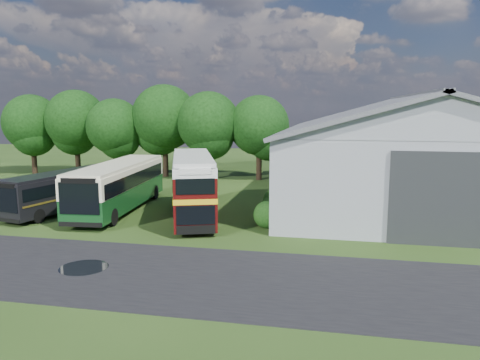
% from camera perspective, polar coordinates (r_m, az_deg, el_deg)
% --- Properties ---
extents(ground, '(120.00, 120.00, 0.00)m').
position_cam_1_polar(ground, '(24.66, -11.93, -8.40)').
color(ground, '#203812').
rests_on(ground, ground).
extents(asphalt_road, '(60.00, 8.00, 0.02)m').
position_cam_1_polar(asphalt_road, '(20.96, -7.59, -11.42)').
color(asphalt_road, black).
rests_on(asphalt_road, ground).
extents(puddle, '(2.20, 2.20, 0.01)m').
position_cam_1_polar(puddle, '(22.78, -18.51, -10.13)').
color(puddle, black).
rests_on(puddle, ground).
extents(storage_shed, '(18.80, 24.80, 8.15)m').
position_cam_1_polar(storage_shed, '(38.02, 19.86, 3.70)').
color(storage_shed, gray).
rests_on(storage_shed, ground).
extents(tree_far_left, '(6.12, 6.12, 8.64)m').
position_cam_1_polar(tree_far_left, '(56.03, -24.05, 6.38)').
color(tree_far_left, black).
rests_on(tree_far_left, ground).
extents(tree_left_a, '(6.46, 6.46, 9.12)m').
position_cam_1_polar(tree_left_a, '(53.69, -19.39, 6.90)').
color(tree_left_a, black).
rests_on(tree_left_a, ground).
extents(tree_left_b, '(5.78, 5.78, 8.16)m').
position_cam_1_polar(tree_left_b, '(50.42, -15.04, 6.30)').
color(tree_left_b, black).
rests_on(tree_left_b, ground).
extents(tree_mid, '(6.80, 6.80, 9.60)m').
position_cam_1_polar(tree_mid, '(49.57, -9.18, 7.52)').
color(tree_mid, black).
rests_on(tree_mid, ground).
extents(tree_right_a, '(6.26, 6.26, 8.83)m').
position_cam_1_polar(tree_right_a, '(47.07, -3.87, 6.95)').
color(tree_right_a, black).
rests_on(tree_right_a, ground).
extents(tree_right_b, '(5.98, 5.98, 8.45)m').
position_cam_1_polar(tree_right_b, '(46.78, 2.35, 6.64)').
color(tree_right_b, black).
rests_on(tree_right_b, ground).
extents(shrub_front, '(1.70, 1.70, 1.70)m').
position_cam_1_polar(shrub_front, '(28.74, 3.32, -5.74)').
color(shrub_front, '#194714').
rests_on(shrub_front, ground).
extents(shrub_mid, '(1.60, 1.60, 1.60)m').
position_cam_1_polar(shrub_mid, '(30.66, 3.87, -4.81)').
color(shrub_mid, '#194714').
rests_on(shrub_mid, ground).
extents(shrub_back, '(1.80, 1.80, 1.80)m').
position_cam_1_polar(shrub_back, '(32.59, 4.36, -4.00)').
color(shrub_back, '#194714').
rests_on(shrub_back, ground).
extents(bus_green_single, '(3.81, 12.38, 3.36)m').
position_cam_1_polar(bus_green_single, '(34.00, -14.56, -0.65)').
color(bus_green_single, black).
rests_on(bus_green_single, ground).
extents(bus_maroon_double, '(5.55, 10.05, 4.20)m').
position_cam_1_polar(bus_maroon_double, '(30.52, -5.77, -0.88)').
color(bus_maroon_double, black).
rests_on(bus_maroon_double, ground).
extents(bus_dark_single, '(4.48, 10.43, 2.80)m').
position_cam_1_polar(bus_dark_single, '(35.11, -20.33, -1.12)').
color(bus_dark_single, black).
rests_on(bus_dark_single, ground).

